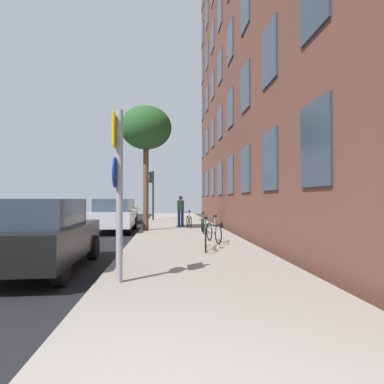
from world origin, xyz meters
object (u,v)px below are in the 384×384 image
object	(u,v)px
bicycle_0	(206,237)
pedestrian_0	(181,209)
tree_near	(146,129)
car_1	(114,215)
traffic_light	(152,186)
bicycle_2	(203,225)
car_0	(42,234)
car_2	(122,211)
sign_post	(118,182)
bicycle_3	(189,221)
bicycle_1	(214,232)

from	to	relation	value
bicycle_0	pedestrian_0	bearing A→B (deg)	92.44
tree_near	car_1	distance (m)	4.48
traffic_light	car_1	distance (m)	8.18
bicycle_2	pedestrian_0	world-z (taller)	pedestrian_0
car_0	bicycle_2	bearing A→B (deg)	58.56
car_2	traffic_light	bearing A→B (deg)	33.49
sign_post	car_1	distance (m)	10.76
bicycle_0	car_1	world-z (taller)	car_1
tree_near	car_0	xyz separation A→B (m)	(-1.79, -8.71, -4.19)
bicycle_2	traffic_light	bearing A→B (deg)	105.43
tree_near	car_2	xyz separation A→B (m)	(-2.00, 6.85, -4.19)
bicycle_0	bicycle_2	size ratio (longest dim) A/B	1.07
bicycle_2	car_2	world-z (taller)	car_2
traffic_light	car_1	world-z (taller)	traffic_light
bicycle_3	car_2	size ratio (longest dim) A/B	0.41
bicycle_2	sign_post	bearing A→B (deg)	-105.96
bicycle_1	car_2	xyz separation A→B (m)	(-4.63, 11.66, 0.35)
tree_near	bicycle_2	size ratio (longest dim) A/B	3.76
tree_near	car_2	distance (m)	8.28
sign_post	bicycle_3	world-z (taller)	sign_post
pedestrian_0	car_2	distance (m)	6.06
pedestrian_0	bicycle_3	bearing A→B (deg)	-59.43
bicycle_0	bicycle_3	world-z (taller)	bicycle_0
bicycle_3	car_2	bearing A→B (deg)	127.68
bicycle_0	car_1	xyz separation A→B (m)	(-3.71, 6.75, 0.34)
traffic_light	bicycle_2	bearing A→B (deg)	-74.57
tree_near	car_0	size ratio (longest dim) A/B	1.35
bicycle_0	bicycle_3	xyz separation A→B (m)	(0.05, 7.89, -0.04)
traffic_light	bicycle_3	distance (m)	7.38
sign_post	bicycle_0	world-z (taller)	sign_post
car_0	car_2	world-z (taller)	same
bicycle_2	car_0	xyz separation A→B (m)	(-4.40, -7.20, 0.37)
traffic_light	car_0	world-z (taller)	traffic_light
bicycle_1	pedestrian_0	distance (m)	7.00
car_2	car_1	bearing A→B (deg)	-86.23
bicycle_1	car_2	size ratio (longest dim) A/B	0.43
pedestrian_0	car_1	bearing A→B (deg)	-151.24
pedestrian_0	car_2	size ratio (longest dim) A/B	0.43
bicycle_3	pedestrian_0	world-z (taller)	pedestrian_0
bicycle_3	pedestrian_0	bearing A→B (deg)	120.57
bicycle_1	car_2	world-z (taller)	car_2
tree_near	bicycle_1	size ratio (longest dim) A/B	3.62
traffic_light	car_0	size ratio (longest dim) A/B	0.79
bicycle_1	pedestrian_0	bearing A→B (deg)	96.96
car_0	bicycle_0	bearing A→B (deg)	29.61
car_2	pedestrian_0	bearing A→B (deg)	-51.37
pedestrian_0	traffic_light	bearing A→B (deg)	106.98
traffic_light	bicycle_2	xyz separation A→B (m)	(2.66, -9.64, -2.07)
bicycle_2	car_2	distance (m)	9.55
traffic_light	tree_near	world-z (taller)	tree_near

